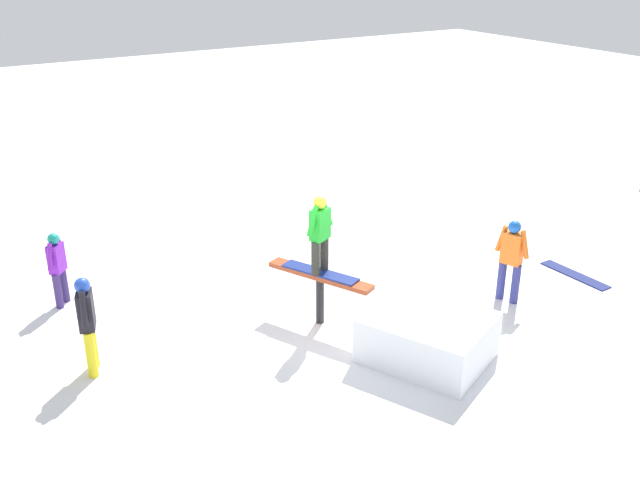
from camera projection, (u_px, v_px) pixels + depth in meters
The scene contains 8 objects.
ground_plane at pixel (320, 322), 12.14m from camera, with size 60.00×60.00×0.00m, color white.
rail_feature at pixel (320, 282), 11.84m from camera, with size 1.88×1.05×0.92m.
snow_kicker_ramp at pixel (427, 337), 10.97m from camera, with size 1.80×1.50×0.74m, color white.
main_rider_on_rail at pixel (320, 236), 11.51m from camera, with size 1.37×0.84×1.36m.
bystander_orange at pixel (511, 257), 12.53m from camera, with size 0.64×0.31×1.54m.
bystander_purple at pixel (57, 265), 12.43m from camera, with size 0.51×0.44×1.37m.
bystander_black at pixel (87, 320), 10.44m from camera, with size 0.65×0.32×1.56m.
loose_snowboard_navy at pixel (575, 275), 13.80m from camera, with size 1.46×0.28×0.02m, color navy.
Camera 1 is at (-9.02, 5.58, 6.07)m, focal length 40.00 mm.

